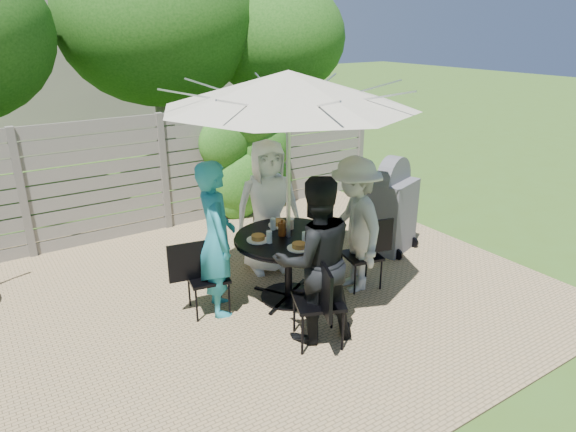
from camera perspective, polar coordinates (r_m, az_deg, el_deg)
backyard_envelope at (r=15.04m, az=-24.04°, el=17.06°), size 60.00×60.00×5.00m
patio_table at (r=5.98m, az=0.04°, el=-4.44°), size 1.51×1.51×0.81m
umbrella at (r=5.46m, az=0.05°, el=13.91°), size 3.35×3.35×2.65m
chair_back at (r=6.94m, az=-2.50°, el=-3.45°), size 0.48×0.67×0.89m
person_back at (r=6.59m, az=-2.24°, el=0.97°), size 0.98×0.76×1.77m
chair_left at (r=5.91m, az=-8.95°, el=-8.25°), size 0.67×0.50×0.89m
person_left at (r=5.67m, az=-7.95°, el=-2.57°), size 0.58×0.73×1.77m
chair_front at (r=5.31m, az=3.39°, el=-11.25°), size 0.62×0.76×0.99m
person_front at (r=5.14m, az=2.99°, el=-4.95°), size 1.00×0.86×1.76m
chair_right at (r=6.45m, az=8.23°, el=-5.69°), size 0.66×0.49×0.86m
person_right at (r=6.16m, az=7.38°, el=-1.05°), size 0.88×1.21×1.68m
plate_back at (r=6.19m, az=-1.01°, el=-0.84°), size 0.26×0.26×0.06m
plate_left at (r=5.78m, az=-3.35°, el=-2.49°), size 0.26×0.26×0.06m
plate_front at (r=5.56m, az=1.22°, el=-3.42°), size 0.26×0.26×0.06m
plate_right at (r=5.99m, az=3.32°, el=-1.64°), size 0.26×0.26×0.06m
plate_extra at (r=5.67m, az=2.73°, el=-2.95°), size 0.24×0.24×0.06m
glass_back at (r=6.06m, az=-1.67°, el=-0.89°), size 0.07×0.07×0.14m
glass_left at (r=5.69m, az=-2.10°, el=-2.34°), size 0.07×0.07×0.14m
glass_front at (r=5.66m, az=1.89°, el=-2.47°), size 0.07×0.07×0.14m
syrup_jug at (r=5.88m, az=-0.66°, el=-1.46°), size 0.09×0.09×0.16m
coffee_cup at (r=6.08m, az=0.28°, el=-0.88°), size 0.08×0.08×0.12m
bbq_grill at (r=7.43m, az=11.38°, el=0.82°), size 0.82×0.72×1.39m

